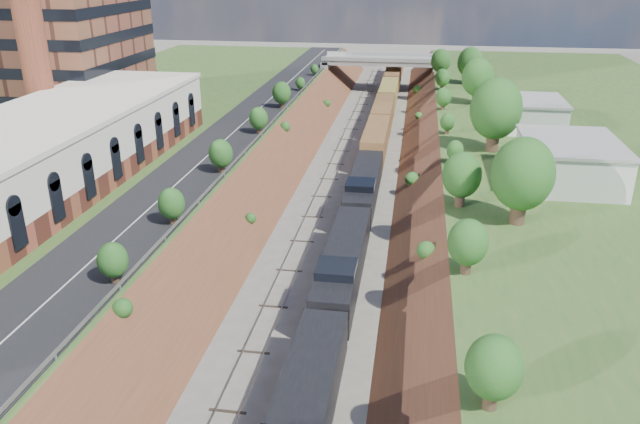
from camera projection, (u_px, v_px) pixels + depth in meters
platform_left at (91, 157)px, 80.01m from camera, size 44.00×180.00×5.00m
platform_right at (636, 183)px, 70.57m from camera, size 44.00×180.00×5.00m
embankment_left at (259, 184)px, 77.81m from camera, size 10.00×180.00×10.00m
embankment_right at (437, 194)px, 74.66m from camera, size 10.00×180.00×10.00m
rail_left_track at (325, 187)px, 76.57m from camera, size 1.58×180.00×0.18m
rail_right_track at (367, 189)px, 75.83m from camera, size 1.58×180.00×0.18m
road at (222, 143)px, 76.55m from camera, size 8.00×180.00×0.10m
guardrail at (254, 141)px, 75.59m from camera, size 0.10×171.00×0.70m
commercial_building at (16, 166)px, 56.90m from camera, size 14.30×62.30×7.00m
overpass at (381, 67)px, 131.11m from camera, size 24.50×8.30×7.40m
white_building_near at (569, 163)px, 62.91m from camera, size 9.00×12.00×4.00m
white_building_far at (530, 115)px, 83.19m from camera, size 8.00×10.00×3.60m
tree_right_large at (523, 175)px, 51.96m from camera, size 5.25×5.25×7.61m
tree_left_crest at (85, 290)px, 38.67m from camera, size 2.45×2.45×3.55m
freight_train at (379, 130)px, 92.25m from camera, size 3.06×139.47×4.57m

